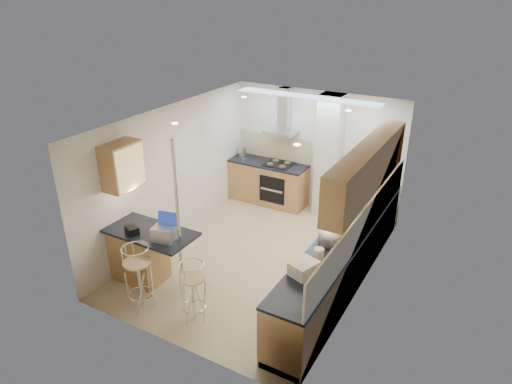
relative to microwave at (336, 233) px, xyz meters
The scene contains 16 objects.
ground 1.84m from the microwave, 167.62° to the left, with size 4.80×4.80×0.00m, color tan.
room_shell 1.41m from the microwave, 148.42° to the left, with size 3.64×4.84×2.51m.
right_counter 0.69m from the microwave, 81.79° to the left, with size 0.63×4.40×0.92m.
back_counter 3.47m from the microwave, 134.82° to the left, with size 1.70×0.63×0.92m.
peninsula 2.88m from the microwave, 156.32° to the right, with size 1.47×0.72×0.94m.
microwave is the anchor object (origin of this frame).
laptop 2.51m from the microwave, 150.70° to the right, with size 0.32×0.24×0.22m, color #A4A8AC.
bag 3.04m from the microwave, 154.41° to the right, with size 0.21×0.15×0.11m, color black.
bar_stool_near 2.93m from the microwave, 144.00° to the right, with size 0.42×0.42×1.03m, color tan, non-canonical shape.
bar_stool_end 2.21m from the microwave, 134.26° to the right, with size 0.38×0.38×0.92m, color tan, non-canonical shape.
jar_a 1.04m from the microwave, 82.76° to the left, with size 0.12×0.12×0.20m, color silver.
jar_b 0.72m from the microwave, 92.49° to the left, with size 0.11×0.11×0.14m, color silver.
jar_c 0.63m from the microwave, 90.02° to the right, with size 0.14×0.14×0.22m, color beige.
jar_d 0.19m from the microwave, 31.82° to the right, with size 0.10×0.10×0.16m, color silver.
bread_bin 0.99m from the microwave, 93.72° to the right, with size 0.28×0.35×0.18m, color silver.
kettle 3.93m from the microwave, 141.39° to the left, with size 0.16×0.16×0.23m, color silver.
Camera 1 is at (3.31, -5.94, 4.38)m, focal length 32.00 mm.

